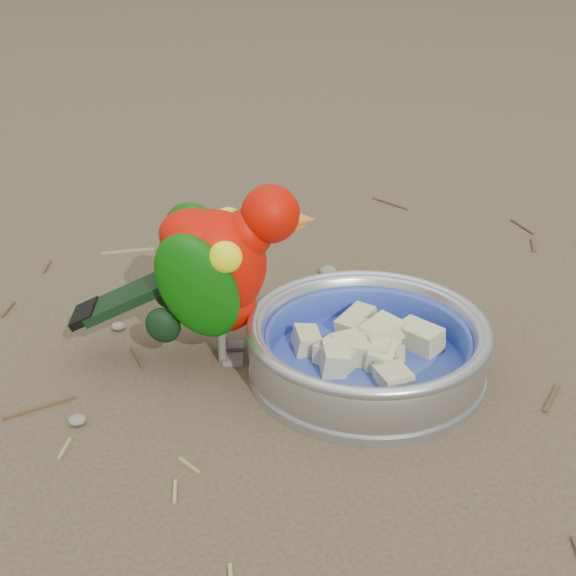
{
  "coord_description": "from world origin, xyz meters",
  "views": [
    {
      "loc": [
        -0.14,
        -0.69,
        0.45
      ],
      "look_at": [
        -0.02,
        0.02,
        0.08
      ],
      "focal_mm": 50.0,
      "sensor_mm": 36.0,
      "label": 1
    }
  ],
  "objects": [
    {
      "name": "food_bowl",
      "position": [
        0.05,
        -0.03,
        0.01
      ],
      "size": [
        0.24,
        0.24,
        0.02
      ],
      "primitive_type": "cylinder",
      "color": "#B2B2BA",
      "rests_on": "ground"
    },
    {
      "name": "ground",
      "position": [
        0.0,
        0.0,
        0.0
      ],
      "size": [
        60.0,
        60.0,
        0.0
      ],
      "primitive_type": "plane",
      "color": "#4A3D2C"
    },
    {
      "name": "lory_parrot",
      "position": [
        -0.09,
        0.03,
        0.09
      ],
      "size": [
        0.24,
        0.14,
        0.18
      ],
      "primitive_type": null,
      "rotation": [
        0.0,
        0.0,
        -1.7
      ],
      "color": "#BC0B00",
      "rests_on": "ground"
    },
    {
      "name": "bowl_wall",
      "position": [
        0.05,
        -0.03,
        0.04
      ],
      "size": [
        0.24,
        0.24,
        0.04
      ],
      "primitive_type": null,
      "color": "#B2B2BA",
      "rests_on": "food_bowl"
    },
    {
      "name": "fruit_wedges",
      "position": [
        0.05,
        -0.03,
        0.03
      ],
      "size": [
        0.14,
        0.14,
        0.03
      ],
      "primitive_type": null,
      "color": "#C6BF88",
      "rests_on": "food_bowl"
    },
    {
      "name": "ground_debris",
      "position": [
        -0.02,
        0.09,
        0.0
      ],
      "size": [
        0.9,
        0.8,
        0.01
      ],
      "primitive_type": null,
      "color": "olive",
      "rests_on": "ground"
    }
  ]
}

